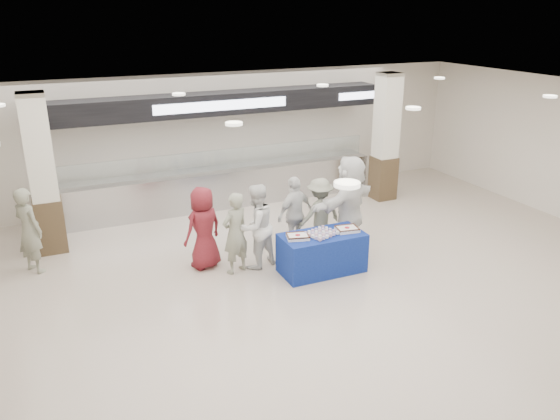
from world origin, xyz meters
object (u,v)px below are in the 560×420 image
chef_tall (256,226)px  soldier_b (320,213)px  sheet_cake_right (347,229)px  soldier_a (235,233)px  civilian_white (349,204)px  soldier_bg (29,230)px  display_table (322,253)px  chef_short (295,214)px  cupcake_tray (322,233)px  sheet_cake_left (298,236)px  civilian_maroon (203,228)px

chef_tall → soldier_b: chef_tall is taller
sheet_cake_right → soldier_a: (-1.97, 0.68, -0.01)m
civilian_white → soldier_bg: size_ratio=1.21×
display_table → chef_short: bearing=91.7°
display_table → cupcake_tray: (-0.04, -0.04, 0.41)m
sheet_cake_right → chef_short: (-0.52, 1.15, -0.02)m
sheet_cake_left → sheet_cake_right: size_ratio=1.04×
civilian_maroon → civilian_white: civilian_white is taller
cupcake_tray → soldier_bg: size_ratio=0.33×
soldier_a → display_table: bearing=135.3°
sheet_cake_right → civilian_white: (0.45, 0.68, 0.20)m
sheet_cake_right → chef_short: 1.27m
civilian_maroon → soldier_bg: bearing=-40.8°
sheet_cake_right → soldier_bg: (-5.41, 2.28, 0.03)m
cupcake_tray → civilian_maroon: 2.21m
sheet_cake_left → soldier_a: soldier_a is taller
display_table → chef_tall: (-1.03, 0.70, 0.44)m
sheet_cake_right → soldier_b: size_ratio=0.30×
sheet_cake_right → cupcake_tray: bearing=179.0°
chef_tall → soldier_a: bearing=-11.4°
chef_short → civilian_white: 1.10m
sheet_cake_left → soldier_a: size_ratio=0.29×
sheet_cake_left → chef_tall: 0.87m
soldier_b → soldier_bg: size_ratio=0.90×
sheet_cake_left → soldier_bg: (-4.41, 2.22, 0.03)m
sheet_cake_left → soldier_bg: soldier_bg is taller
cupcake_tray → soldier_a: bearing=154.7°
sheet_cake_left → cupcake_tray: (0.46, -0.05, -0.01)m
cupcake_tray → soldier_a: size_ratio=0.35×
chef_short → soldier_a: bearing=-1.4°
sheet_cake_left → sheet_cake_right: (0.99, -0.06, 0.00)m
cupcake_tray → chef_short: chef_short is taller
sheet_cake_right → chef_short: bearing=114.4°
civilian_white → soldier_bg: civilian_white is taller
soldier_b → civilian_maroon: bearing=-8.6°
cupcake_tray → chef_short: size_ratio=0.35×
sheet_cake_left → chef_tall: size_ratio=0.28×
sheet_cake_right → chef_short: size_ratio=0.28×
display_table → sheet_cake_right: (0.50, -0.04, 0.42)m
sheet_cake_left → chef_short: 1.19m
civilian_maroon → chef_short: (1.91, 0.02, -0.02)m
sheet_cake_left → civilian_maroon: size_ratio=0.29×
display_table → civilian_white: civilian_white is taller
sheet_cake_right → sheet_cake_left: bearing=176.5°
display_table → soldier_bg: (-4.91, 2.23, 0.45)m
soldier_a → chef_tall: 0.45m
cupcake_tray → soldier_b: 1.17m
cupcake_tray → civilian_white: size_ratio=0.27×
chef_tall → soldier_bg: (-3.88, 1.53, 0.00)m
civilian_maroon → soldier_bg: 3.19m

